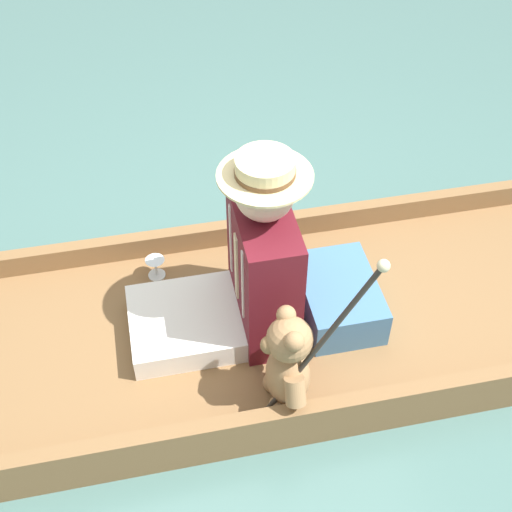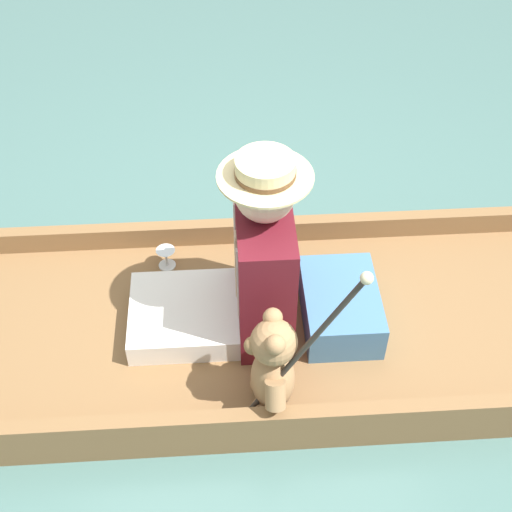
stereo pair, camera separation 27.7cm
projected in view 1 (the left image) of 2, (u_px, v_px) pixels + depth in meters
name	position (u px, v px, depth m)	size (l,w,h in m)	color
ground_plane	(260.00, 338.00, 3.12)	(16.00, 16.00, 0.00)	#476B66
punt_boat	(260.00, 329.00, 3.07)	(1.09, 2.89, 0.22)	brown
seat_cushion	(338.00, 297.00, 3.02)	(0.44, 0.31, 0.18)	teal
seated_person	(246.00, 270.00, 2.81)	(0.47, 0.73, 0.86)	white
teddy_bear	(287.00, 364.00, 2.62)	(0.33, 0.19, 0.47)	#9E754C
wine_glass	(155.00, 264.00, 3.18)	(0.09, 0.09, 0.10)	silver
walking_cane	(330.00, 332.00, 2.44)	(0.04, 0.41, 0.77)	#2D2823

